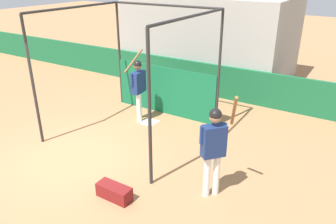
# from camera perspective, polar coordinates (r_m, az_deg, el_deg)

# --- Properties ---
(ground_plane) EXTENTS (60.00, 60.00, 0.00)m
(ground_plane) POSITION_cam_1_polar(r_m,az_deg,el_deg) (8.07, -16.20, -7.45)
(ground_plane) COLOR #A8754C
(outfield_wall) EXTENTS (24.00, 0.12, 1.12)m
(outfield_wall) POSITION_cam_1_polar(r_m,az_deg,el_deg) (11.76, 3.09, 6.38)
(outfield_wall) COLOR #196038
(outfield_wall) RESTS_ON ground
(bleacher_section) EXTENTS (5.95, 4.00, 3.20)m
(bleacher_section) POSITION_cam_1_polar(r_m,az_deg,el_deg) (13.31, 7.61, 12.82)
(bleacher_section) COLOR #9E9E99
(bleacher_section) RESTS_ON ground
(batting_cage) EXTENTS (3.43, 3.26, 3.18)m
(batting_cage) POSITION_cam_1_polar(r_m,az_deg,el_deg) (9.10, -2.50, 6.27)
(batting_cage) COLOR #282828
(batting_cage) RESTS_ON ground
(home_plate) EXTENTS (0.44, 0.44, 0.02)m
(home_plate) POSITION_cam_1_polar(r_m,az_deg,el_deg) (9.42, -3.24, -1.75)
(home_plate) COLOR white
(home_plate) RESTS_ON ground
(player_batter) EXTENTS (0.54, 0.94, 1.94)m
(player_batter) POSITION_cam_1_polar(r_m,az_deg,el_deg) (9.22, -5.21, 4.80)
(player_batter) COLOR white
(player_batter) RESTS_ON ground
(player_waiting) EXTENTS (0.61, 0.77, 2.10)m
(player_waiting) POSITION_cam_1_polar(r_m,az_deg,el_deg) (6.05, 8.01, -5.59)
(player_waiting) COLOR white
(player_waiting) RESTS_ON ground
(equipment_bag) EXTENTS (0.70, 0.28, 0.28)m
(equipment_bag) POSITION_cam_1_polar(r_m,az_deg,el_deg) (6.50, -9.35, -13.56)
(equipment_bag) COLOR maroon
(equipment_bag) RESTS_ON ground
(baseball) EXTENTS (0.07, 0.07, 0.07)m
(baseball) POSITION_cam_1_polar(r_m,az_deg,el_deg) (9.37, -2.60, -1.68)
(baseball) COLOR white
(baseball) RESTS_ON ground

